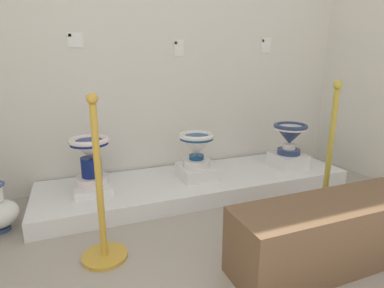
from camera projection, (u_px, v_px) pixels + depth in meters
The scene contains 14 objects.
wall_back at pixel (181, 33), 2.95m from camera, with size 3.81×0.06×2.89m, color silver.
display_platform at pixel (198, 183), 2.89m from camera, with size 2.84×0.80×0.14m, color white.
plinth_block_rightmost at pixel (93, 187), 2.55m from camera, with size 0.30×0.38×0.06m, color white.
antique_toilet_rightmost at pixel (90, 154), 2.48m from camera, with size 0.32×0.32×0.39m.
plinth_block_central_ornate at pixel (197, 172), 2.83m from camera, with size 0.30×0.34×0.11m, color white.
antique_toilet_central_ornate at pixel (197, 146), 2.77m from camera, with size 0.32×0.32×0.31m.
plinth_block_squat_floral at pixel (288, 160), 3.13m from camera, with size 0.31×0.30×0.13m, color white.
antique_toilet_squat_floral at pixel (290, 135), 3.07m from camera, with size 0.33×0.33×0.31m.
info_placard_first at pixel (75, 40), 2.60m from camera, with size 0.13×0.01×0.12m.
info_placard_second at pixel (179, 48), 2.94m from camera, with size 0.09×0.01×0.15m.
info_placard_third at pixel (266, 45), 3.28m from camera, with size 0.12×0.01×0.16m.
stanchion_post_near_left at pixel (102, 216), 1.82m from camera, with size 0.27×0.27×1.01m.
stanchion_post_near_right at pixel (327, 180), 2.30m from camera, with size 0.26×0.26×1.05m.
museum_bench at pixel (331, 233), 1.79m from camera, with size 1.23×0.36×0.40m, color brown.
Camera 1 is at (0.76, 0.00, 1.16)m, focal length 28.71 mm.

